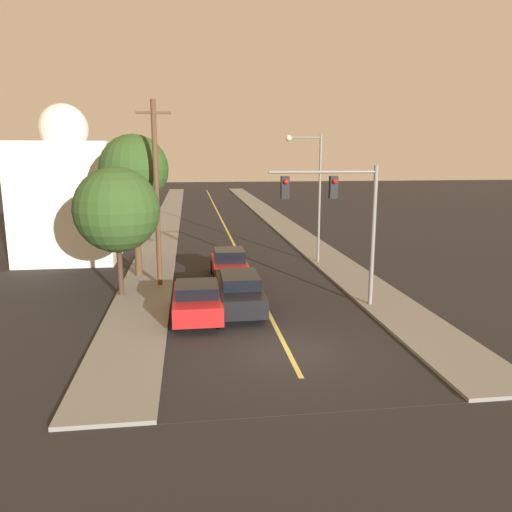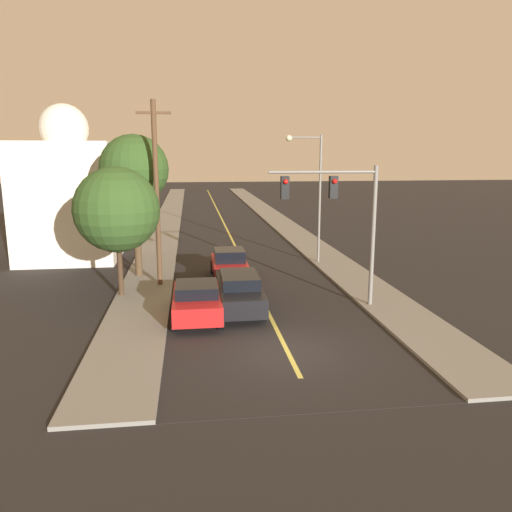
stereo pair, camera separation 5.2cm
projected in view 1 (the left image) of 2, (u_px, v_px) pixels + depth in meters
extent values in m
plane|color=black|center=(288.00, 352.00, 16.45)|extent=(200.00, 200.00, 0.00)
cube|color=black|center=(220.00, 217.00, 51.40)|extent=(8.07, 80.00, 0.01)
cube|color=#D1C14C|center=(220.00, 217.00, 51.40)|extent=(0.16, 76.00, 0.00)
cube|color=gray|center=(168.00, 217.00, 50.70)|extent=(2.50, 80.00, 0.12)
cube|color=gray|center=(271.00, 215.00, 52.07)|extent=(2.50, 80.00, 0.12)
cube|color=black|center=(239.00, 292.00, 20.91)|extent=(1.72, 5.17, 0.76)
cube|color=black|center=(240.00, 279.00, 20.58)|extent=(1.51, 2.33, 0.47)
cylinder|color=black|center=(218.00, 291.00, 22.43)|extent=(0.22, 0.68, 0.68)
cylinder|color=black|center=(254.00, 290.00, 22.64)|extent=(0.22, 0.68, 0.68)
cylinder|color=black|center=(223.00, 314.00, 19.32)|extent=(0.22, 0.68, 0.68)
cylinder|color=black|center=(264.00, 312.00, 19.53)|extent=(0.22, 0.68, 0.68)
cube|color=red|center=(229.00, 266.00, 26.00)|extent=(1.73, 3.97, 0.63)
cube|color=black|center=(229.00, 255.00, 25.72)|extent=(1.53, 1.78, 0.59)
cylinder|color=black|center=(212.00, 267.00, 27.15)|extent=(0.22, 0.72, 0.72)
cylinder|color=black|center=(242.00, 266.00, 27.37)|extent=(0.22, 0.72, 0.72)
cylinder|color=black|center=(215.00, 278.00, 24.77)|extent=(0.22, 0.72, 0.72)
cylinder|color=black|center=(248.00, 277.00, 24.98)|extent=(0.22, 0.72, 0.72)
cube|color=red|center=(197.00, 302.00, 19.64)|extent=(1.84, 4.14, 0.71)
cube|color=black|center=(197.00, 289.00, 19.36)|extent=(1.62, 1.86, 0.44)
cylinder|color=black|center=(176.00, 302.00, 20.84)|extent=(0.22, 0.66, 0.66)
cylinder|color=black|center=(218.00, 301.00, 21.07)|extent=(0.22, 0.66, 0.66)
cylinder|color=black|center=(174.00, 322.00, 18.35)|extent=(0.22, 0.66, 0.66)
cylinder|color=black|center=(222.00, 320.00, 18.58)|extent=(0.22, 0.66, 0.66)
cylinder|color=slate|center=(373.00, 237.00, 20.72)|extent=(0.18, 0.18, 5.83)
cylinder|color=slate|center=(323.00, 172.00, 19.90)|extent=(4.41, 0.12, 0.12)
cube|color=black|center=(333.00, 187.00, 20.08)|extent=(0.32, 0.28, 0.90)
sphere|color=red|center=(335.00, 181.00, 19.85)|extent=(0.20, 0.20, 0.20)
cube|color=black|center=(285.00, 188.00, 19.82)|extent=(0.32, 0.28, 0.90)
sphere|color=red|center=(286.00, 182.00, 19.59)|extent=(0.20, 0.20, 0.20)
cylinder|color=slate|center=(319.00, 200.00, 28.90)|extent=(0.14, 0.14, 7.34)
cylinder|color=slate|center=(305.00, 137.00, 28.07)|extent=(1.87, 0.09, 0.09)
sphere|color=beige|center=(289.00, 138.00, 27.96)|extent=(0.36, 0.36, 0.36)
cylinder|color=#513823|center=(157.00, 195.00, 23.60)|extent=(0.24, 0.24, 8.74)
cube|color=#513823|center=(153.00, 113.00, 22.84)|extent=(1.60, 0.12, 0.12)
cylinder|color=#3D2B1C|center=(120.00, 267.00, 22.46)|extent=(0.24, 0.24, 2.56)
sphere|color=#2D4C1E|center=(117.00, 210.00, 21.93)|extent=(3.77, 3.77, 3.77)
cylinder|color=#4C3823|center=(137.00, 235.00, 25.93)|extent=(0.37, 0.37, 4.31)
sphere|color=#2D4C1E|center=(134.00, 169.00, 25.24)|extent=(3.49, 3.49, 3.49)
cube|color=silver|center=(69.00, 202.00, 30.37)|extent=(5.68, 5.68, 7.10)
sphere|color=silver|center=(64.00, 128.00, 29.49)|extent=(2.85, 2.85, 2.85)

